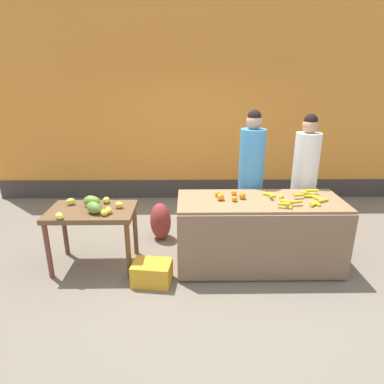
{
  "coord_description": "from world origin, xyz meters",
  "views": [
    {
      "loc": [
        -0.34,
        -3.73,
        2.28
      ],
      "look_at": [
        -0.29,
        0.15,
        0.93
      ],
      "focal_mm": 30.9,
      "sensor_mm": 36.0,
      "label": 1
    }
  ],
  "objects_px": {
    "vendor_woman_blue_shirt": "(251,178)",
    "produce_crate": "(152,273)",
    "vendor_woman_white_shirt": "(304,180)",
    "produce_sack": "(161,221)"
  },
  "relations": [
    {
      "from": "produce_crate",
      "to": "produce_sack",
      "type": "height_order",
      "value": "produce_sack"
    },
    {
      "from": "vendor_woman_white_shirt",
      "to": "produce_crate",
      "type": "height_order",
      "value": "vendor_woman_white_shirt"
    },
    {
      "from": "vendor_woman_white_shirt",
      "to": "produce_crate",
      "type": "bearing_deg",
      "value": -152.83
    },
    {
      "from": "vendor_woman_blue_shirt",
      "to": "produce_crate",
      "type": "relative_size",
      "value": 4.29
    },
    {
      "from": "vendor_woman_blue_shirt",
      "to": "produce_sack",
      "type": "xyz_separation_m",
      "value": [
        -1.28,
        0.09,
        -0.68
      ]
    },
    {
      "from": "produce_crate",
      "to": "produce_sack",
      "type": "distance_m",
      "value": 1.14
    },
    {
      "from": "vendor_woman_blue_shirt",
      "to": "vendor_woman_white_shirt",
      "type": "height_order",
      "value": "vendor_woman_blue_shirt"
    },
    {
      "from": "vendor_woman_white_shirt",
      "to": "produce_sack",
      "type": "height_order",
      "value": "vendor_woman_white_shirt"
    },
    {
      "from": "vendor_woman_blue_shirt",
      "to": "vendor_woman_white_shirt",
      "type": "relative_size",
      "value": 1.03
    },
    {
      "from": "produce_crate",
      "to": "vendor_woman_blue_shirt",
      "type": "bearing_deg",
      "value": 38.99
    }
  ]
}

